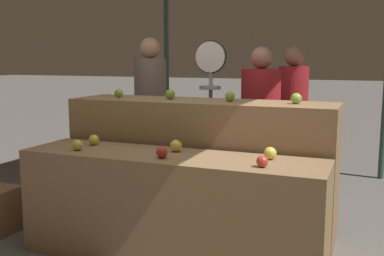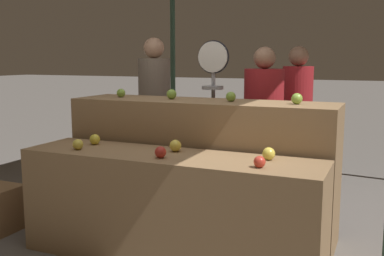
# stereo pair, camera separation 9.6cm
# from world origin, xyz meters

# --- Properties ---
(display_counter_front) EXTENTS (2.19, 0.55, 0.78)m
(display_counter_front) POSITION_xyz_m (0.00, 0.00, 0.39)
(display_counter_front) COLOR olive
(display_counter_front) RESTS_ON ground_plane
(display_counter_back) EXTENTS (2.19, 0.55, 1.11)m
(display_counter_back) POSITION_xyz_m (0.00, 0.60, 0.56)
(display_counter_back) COLOR olive
(display_counter_back) RESTS_ON ground_plane
(apple_front_0) EXTENTS (0.08, 0.08, 0.08)m
(apple_front_0) POSITION_xyz_m (-0.69, -0.11, 0.82)
(apple_front_0) COLOR gold
(apple_front_0) RESTS_ON display_counter_front
(apple_front_1) EXTENTS (0.08, 0.08, 0.08)m
(apple_front_1) POSITION_xyz_m (-0.00, -0.12, 0.82)
(apple_front_1) COLOR #B72D23
(apple_front_1) RESTS_ON display_counter_front
(apple_front_2) EXTENTS (0.07, 0.07, 0.07)m
(apple_front_2) POSITION_xyz_m (0.69, -0.12, 0.82)
(apple_front_2) COLOR red
(apple_front_2) RESTS_ON display_counter_front
(apple_front_3) EXTENTS (0.08, 0.08, 0.08)m
(apple_front_3) POSITION_xyz_m (-0.69, 0.10, 0.82)
(apple_front_3) COLOR gold
(apple_front_3) RESTS_ON display_counter_front
(apple_front_4) EXTENTS (0.09, 0.09, 0.09)m
(apple_front_4) POSITION_xyz_m (0.00, 0.11, 0.82)
(apple_front_4) COLOR yellow
(apple_front_4) RESTS_ON display_counter_front
(apple_front_5) EXTENTS (0.09, 0.09, 0.09)m
(apple_front_5) POSITION_xyz_m (0.69, 0.12, 0.82)
(apple_front_5) COLOR yellow
(apple_front_5) RESTS_ON display_counter_front
(apple_back_0) EXTENTS (0.08, 0.08, 0.08)m
(apple_back_0) POSITION_xyz_m (-0.76, 0.60, 1.15)
(apple_back_0) COLOR #7AA338
(apple_back_0) RESTS_ON display_counter_back
(apple_back_1) EXTENTS (0.08, 0.08, 0.08)m
(apple_back_1) POSITION_xyz_m (-0.27, 0.60, 1.15)
(apple_back_1) COLOR #7AA338
(apple_back_1) RESTS_ON display_counter_back
(apple_back_2) EXTENTS (0.08, 0.08, 0.08)m
(apple_back_2) POSITION_xyz_m (0.26, 0.59, 1.15)
(apple_back_2) COLOR #7AA338
(apple_back_2) RESTS_ON display_counter_back
(apple_back_3) EXTENTS (0.08, 0.08, 0.08)m
(apple_back_3) POSITION_xyz_m (0.77, 0.60, 1.15)
(apple_back_3) COLOR #84AD3D
(apple_back_3) RESTS_ON display_counter_back
(produce_scale) EXTENTS (0.30, 0.20, 1.62)m
(produce_scale) POSITION_xyz_m (-0.10, 1.14, 1.19)
(produce_scale) COLOR #99999E
(produce_scale) RESTS_ON ground_plane
(person_vendor_at_scale) EXTENTS (0.44, 0.44, 1.56)m
(person_vendor_at_scale) POSITION_xyz_m (0.31, 1.39, 0.89)
(person_vendor_at_scale) COLOR #2D2D38
(person_vendor_at_scale) RESTS_ON ground_plane
(person_customer_left) EXTENTS (0.43, 0.43, 1.67)m
(person_customer_left) POSITION_xyz_m (-0.92, 1.50, 0.97)
(person_customer_left) COLOR #2D2D38
(person_customer_left) RESTS_ON ground_plane
(person_customer_right) EXTENTS (0.37, 0.37, 1.58)m
(person_customer_right) POSITION_xyz_m (0.52, 1.98, 0.92)
(person_customer_right) COLOR #2D2D38
(person_customer_right) RESTS_ON ground_plane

